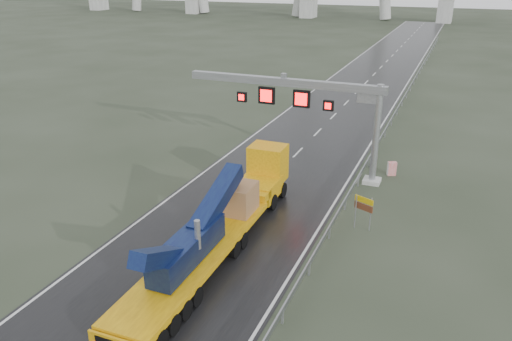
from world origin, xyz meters
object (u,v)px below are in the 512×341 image
at_px(striped_barrier, 392,169).
at_px(heavy_haul_truck, 228,212).
at_px(sign_gantry, 311,101).
at_px(exit_sign_pair, 364,207).

bearing_deg(striped_barrier, heavy_haul_truck, -143.73).
bearing_deg(sign_gantry, striped_barrier, 18.81).
height_order(sign_gantry, exit_sign_pair, sign_gantry).
bearing_deg(heavy_haul_truck, exit_sign_pair, 28.25).
bearing_deg(striped_barrier, exit_sign_pair, -116.90).
relative_size(sign_gantry, striped_barrier, 14.11).
bearing_deg(heavy_haul_truck, sign_gantry, 81.84).
bearing_deg(striped_barrier, sign_gantry, 174.32).
distance_m(heavy_haul_truck, exit_sign_pair, 7.92).
bearing_deg(exit_sign_pair, heavy_haul_truck, -127.77).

